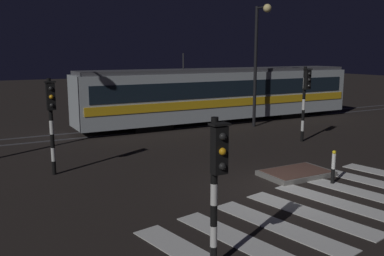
# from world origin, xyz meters

# --- Properties ---
(ground_plane) EXTENTS (120.00, 120.00, 0.00)m
(ground_plane) POSITION_xyz_m (0.00, 0.00, 0.00)
(ground_plane) COLOR black
(rail_near) EXTENTS (80.00, 0.12, 0.03)m
(rail_near) POSITION_xyz_m (0.00, 10.90, 0.01)
(rail_near) COLOR #59595E
(rail_near) RESTS_ON ground
(rail_far) EXTENTS (80.00, 0.12, 0.03)m
(rail_far) POSITION_xyz_m (0.00, 12.34, 0.01)
(rail_far) COLOR #59595E
(rail_far) RESTS_ON ground
(crosswalk_zebra) EXTENTS (10.34, 5.73, 0.02)m
(crosswalk_zebra) POSITION_xyz_m (-0.00, -1.80, 0.01)
(crosswalk_zebra) COLOR silver
(crosswalk_zebra) RESTS_ON ground
(traffic_island) EXTENTS (2.38, 1.50, 0.18)m
(traffic_island) POSITION_xyz_m (1.44, 0.91, 0.09)
(traffic_island) COLOR slate
(traffic_island) RESTS_ON ground
(traffic_light_corner_near_left) EXTENTS (0.36, 0.42, 3.01)m
(traffic_light_corner_near_left) POSITION_xyz_m (-4.33, -3.14, 1.98)
(traffic_light_corner_near_left) COLOR black
(traffic_light_corner_near_left) RESTS_ON ground
(traffic_light_corner_far_right) EXTENTS (0.36, 0.42, 3.55)m
(traffic_light_corner_far_right) POSITION_xyz_m (5.62, 4.98, 2.34)
(traffic_light_corner_far_right) COLOR black
(traffic_light_corner_far_right) RESTS_ON ground
(traffic_light_corner_far_left) EXTENTS (0.36, 0.42, 3.34)m
(traffic_light_corner_far_left) POSITION_xyz_m (-5.85, 4.97, 2.20)
(traffic_light_corner_far_left) COLOR black
(traffic_light_corner_far_left) RESTS_ON ground
(street_lamp_trackside_right) EXTENTS (0.44, 1.21, 6.72)m
(street_lamp_trackside_right) POSITION_xyz_m (6.11, 9.24, 4.30)
(street_lamp_trackside_right) COLOR black
(street_lamp_trackside_right) RESTS_ON ground
(tram) EXTENTS (17.95, 2.58, 4.15)m
(tram) POSITION_xyz_m (5.32, 11.62, 1.75)
(tram) COLOR #B2BCC1
(tram) RESTS_ON ground
(bollard_island_edge) EXTENTS (0.12, 0.12, 1.11)m
(bollard_island_edge) POSITION_xyz_m (1.85, -0.35, 0.56)
(bollard_island_edge) COLOR black
(bollard_island_edge) RESTS_ON ground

